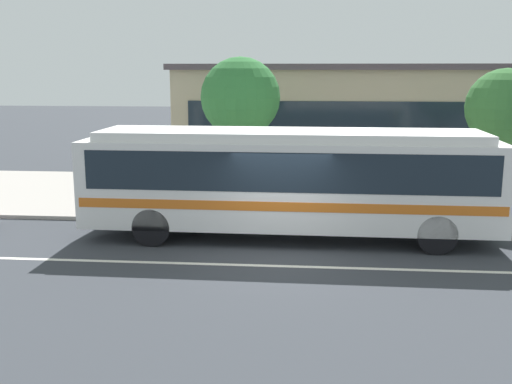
{
  "coord_description": "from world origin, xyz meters",
  "views": [
    {
      "loc": [
        0.71,
        -14.39,
        4.54
      ],
      "look_at": [
        -0.73,
        1.5,
        1.3
      ],
      "focal_mm": 42.53,
      "sensor_mm": 36.0,
      "label": 1
    }
  ],
  "objects_px": {
    "transit_bus": "(290,176)",
    "street_tree_near_stop": "(240,98)",
    "pedestrian_waiting_near_sign": "(239,179)",
    "bus_stop_sign": "(456,169)",
    "street_tree_mid_block": "(505,109)"
  },
  "relations": [
    {
      "from": "street_tree_mid_block",
      "to": "transit_bus",
      "type": "bearing_deg",
      "value": -151.06
    },
    {
      "from": "transit_bus",
      "to": "pedestrian_waiting_near_sign",
      "type": "xyz_separation_m",
      "value": [
        -1.71,
        2.84,
        -0.61
      ]
    },
    {
      "from": "pedestrian_waiting_near_sign",
      "to": "street_tree_mid_block",
      "type": "relative_size",
      "value": 0.38
    },
    {
      "from": "transit_bus",
      "to": "pedestrian_waiting_near_sign",
      "type": "distance_m",
      "value": 3.37
    },
    {
      "from": "transit_bus",
      "to": "bus_stop_sign",
      "type": "height_order",
      "value": "transit_bus"
    },
    {
      "from": "bus_stop_sign",
      "to": "street_tree_mid_block",
      "type": "height_order",
      "value": "street_tree_mid_block"
    },
    {
      "from": "pedestrian_waiting_near_sign",
      "to": "bus_stop_sign",
      "type": "relative_size",
      "value": 0.67
    },
    {
      "from": "pedestrian_waiting_near_sign",
      "to": "bus_stop_sign",
      "type": "height_order",
      "value": "bus_stop_sign"
    },
    {
      "from": "bus_stop_sign",
      "to": "street_tree_mid_block",
      "type": "distance_m",
      "value": 3.15
    },
    {
      "from": "pedestrian_waiting_near_sign",
      "to": "street_tree_near_stop",
      "type": "bearing_deg",
      "value": 95.17
    },
    {
      "from": "transit_bus",
      "to": "bus_stop_sign",
      "type": "distance_m",
      "value": 5.02
    },
    {
      "from": "transit_bus",
      "to": "street_tree_near_stop",
      "type": "bearing_deg",
      "value": 111.34
    },
    {
      "from": "street_tree_near_stop",
      "to": "street_tree_mid_block",
      "type": "distance_m",
      "value": 8.56
    },
    {
      "from": "street_tree_near_stop",
      "to": "street_tree_mid_block",
      "type": "bearing_deg",
      "value": -7.98
    },
    {
      "from": "pedestrian_waiting_near_sign",
      "to": "street_tree_near_stop",
      "type": "relative_size",
      "value": 0.35
    }
  ]
}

